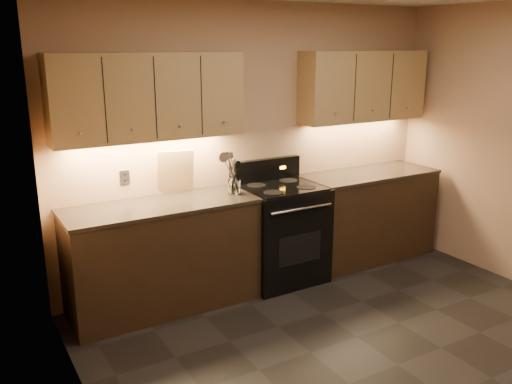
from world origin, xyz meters
The scene contains 16 objects.
floor centered at (0.00, 0.00, 0.00)m, with size 4.00×4.00×0.00m, color black.
wall_back centered at (0.00, 2.00, 1.30)m, with size 4.00×0.04×2.60m, color tan.
wall_left centered at (-2.00, 0.00, 1.30)m, with size 0.04×4.00×2.60m, color tan.
counter_left centered at (-1.10, 1.70, 0.47)m, with size 1.62×0.62×0.93m.
counter_right centered at (1.18, 1.70, 0.47)m, with size 1.46×0.62×0.93m.
stove centered at (0.08, 1.68, 0.48)m, with size 0.76×0.68×1.14m.
upper_cab_left centered at (-1.10, 1.85, 1.80)m, with size 1.60×0.30×0.70m, color #A48252.
upper_cab_right centered at (1.18, 1.85, 1.80)m, with size 1.44×0.30×0.70m, color #A48252.
outlet_plate centered at (-1.30, 1.99, 1.12)m, with size 0.09×0.01×0.12m, color #B2B5BA.
utensil_crock centered at (-0.42, 1.67, 0.99)m, with size 0.14×0.14×0.14m.
cutting_board centered at (-0.86, 1.94, 1.13)m, with size 0.32×0.02×0.40m, color tan.
wooden_spoon centered at (-0.45, 1.67, 1.09)m, with size 0.06×0.06×0.29m, color tan, non-canonical shape.
black_spoon centered at (-0.43, 1.69, 1.10)m, with size 0.06×0.06×0.31m, color black, non-canonical shape.
black_turner centered at (-0.41, 1.64, 1.14)m, with size 0.08×0.08×0.38m, color black, non-canonical shape.
steel_spatula centered at (-0.39, 1.67, 1.13)m, with size 0.08×0.08×0.37m, color silver, non-canonical shape.
steel_skimmer centered at (-0.38, 1.67, 1.13)m, with size 0.09×0.09×0.36m, color silver, non-canonical shape.
Camera 1 is at (-2.59, -2.43, 2.21)m, focal length 38.00 mm.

